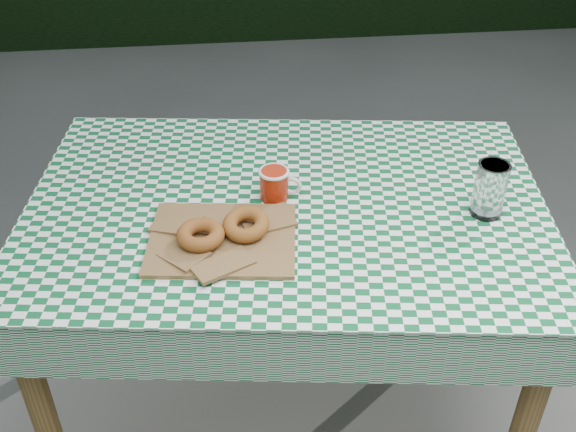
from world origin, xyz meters
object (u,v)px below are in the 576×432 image
Objects in this scene: table at (286,315)px; coffee_mug at (274,184)px; drinking_glass at (490,189)px; paper_bag at (222,238)px.

table is 8.88× the size of coffee_mug.
drinking_glass is at bearing 0.95° from coffee_mug.
drinking_glass is at bearing 3.87° from paper_bag.
table is 9.17× the size of drinking_glass.
table is at bearing 39.17° from paper_bag.
drinking_glass is (0.50, -0.12, 0.03)m from coffee_mug.
paper_bag is at bearing -133.60° from table.
drinking_glass reaches higher than coffee_mug.
paper_bag is at bearing -176.13° from drinking_glass.
drinking_glass is at bearing -3.29° from table.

